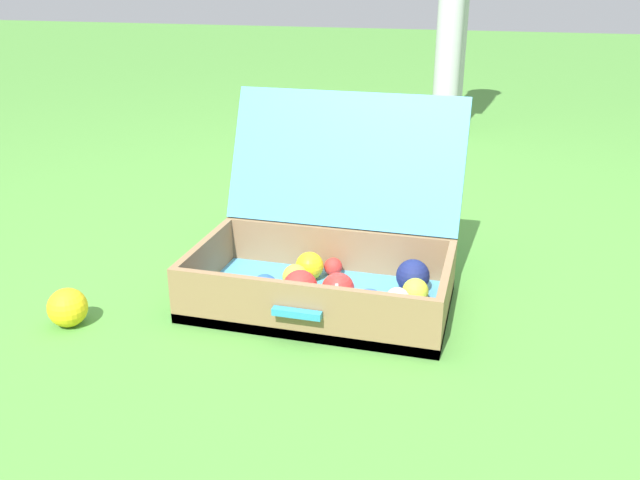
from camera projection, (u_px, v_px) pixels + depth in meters
name	position (u px, v px, depth m)	size (l,w,h in m)	color
ground_plane	(348.00, 304.00, 1.66)	(16.00, 16.00, 0.00)	#4C8C38
open_suitcase	(329.00, 257.00, 1.66)	(0.62, 0.54, 0.47)	#4799C6
stray_ball_on_grass	(68.00, 307.00, 1.54)	(0.09, 0.09, 0.09)	yellow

